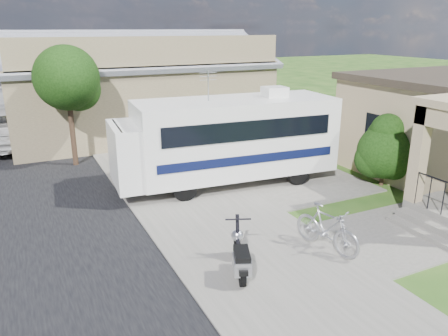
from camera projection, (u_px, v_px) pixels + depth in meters
name	position (u px, v px, depth m)	size (l,w,h in m)	color
ground	(285.00, 242.00, 11.00)	(120.00, 120.00, 0.00)	#1A4011
sidewalk_slab	(139.00, 150.00, 19.13)	(4.00, 80.00, 0.06)	#5E5D55
driveway_slab	(250.00, 179.00, 15.47)	(7.00, 6.00, 0.05)	#5E5D55
walk_slab	(403.00, 233.00, 11.39)	(4.00, 3.00, 0.05)	#5E5D55
warehouse	(135.00, 92.00, 22.34)	(12.50, 8.40, 5.04)	#76664A
street_tree_a	(70.00, 81.00, 16.21)	(2.44, 2.40, 4.58)	black
street_tree_b	(46.00, 60.00, 24.71)	(2.44, 2.40, 4.73)	black
street_tree_c	(36.00, 56.00, 32.50)	(2.44, 2.40, 4.42)	black
motorhome	(228.00, 138.00, 14.60)	(7.58, 2.91, 3.81)	white
shrub	(385.00, 149.00, 14.64)	(2.02, 1.93, 2.48)	black
scooter	(240.00, 256.00, 9.34)	(0.88, 1.57, 1.08)	black
bicycle	(327.00, 231.00, 10.35)	(0.52, 1.85, 1.11)	#A3A4AB
pickup_truck	(7.00, 127.00, 19.76)	(2.83, 6.14, 1.71)	silver
van	(1.00, 106.00, 25.21)	(2.33, 5.73, 1.66)	silver
garden_hose	(402.00, 216.00, 12.31)	(0.37, 0.37, 0.17)	#136016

